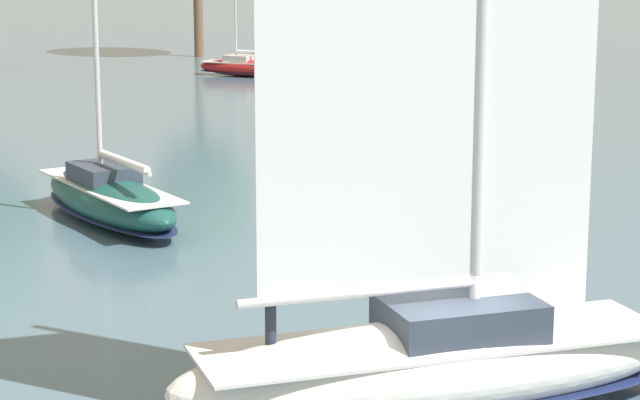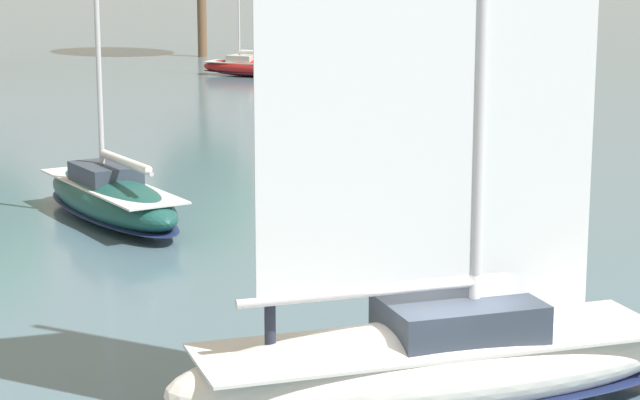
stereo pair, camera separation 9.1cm
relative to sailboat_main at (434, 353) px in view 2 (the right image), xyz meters
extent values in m
ellipsoid|color=white|center=(-0.01, 0.01, -0.25)|extent=(10.20, 6.75, 1.69)
ellipsoid|color=#19234C|center=(-0.01, 0.01, -0.71)|extent=(10.30, 6.81, 0.20)
cube|color=silver|center=(-0.01, 0.01, 0.25)|extent=(8.93, 5.84, 0.06)
cube|color=#333D4C|center=(0.44, -0.21, 0.63)|extent=(3.35, 2.95, 0.70)
cylinder|color=silver|center=(-1.32, 0.62, 1.28)|extent=(4.13, 2.05, 0.17)
cube|color=white|center=(-1.16, 0.54, 6.38)|extent=(3.74, 1.78, 10.20)
cube|color=white|center=(1.79, -0.84, 3.70)|extent=(1.99, 0.95, 6.84)
cylinder|color=#232838|center=(-2.58, 1.58, 0.71)|extent=(0.27, 0.27, 0.85)
cylinder|color=#1E4CA5|center=(-2.58, 1.58, 1.46)|extent=(0.45, 0.45, 0.65)
sphere|color=tan|center=(-2.58, 1.58, 1.90)|extent=(0.24, 0.24, 0.24)
ellipsoid|color=maroon|center=(33.50, 45.08, -0.57)|extent=(3.74, 6.29, 1.03)
ellipsoid|color=#19234C|center=(33.50, 45.08, -0.86)|extent=(3.78, 6.35, 0.12)
cube|color=silver|center=(33.50, 45.08, -0.26)|extent=(3.23, 5.51, 0.06)
cube|color=beige|center=(33.39, 45.36, -0.02)|extent=(1.72, 2.01, 0.43)
cylinder|color=silver|center=(33.32, 45.53, 3.57)|extent=(0.12, 0.12, 7.60)
cylinder|color=silver|center=(33.81, 44.25, 0.38)|extent=(1.07, 2.59, 0.10)
cylinder|color=white|center=(33.81, 44.25, 0.45)|extent=(1.03, 2.36, 0.17)
ellipsoid|color=#194C47|center=(4.55, 17.06, -0.40)|extent=(3.83, 8.40, 1.38)
ellipsoid|color=#19234C|center=(4.55, 17.06, -0.78)|extent=(3.87, 8.49, 0.17)
cube|color=silver|center=(4.55, 17.06, 0.01)|extent=(3.28, 7.38, 0.06)
cube|color=#333D4C|center=(4.63, 17.46, 0.32)|extent=(2.01, 2.54, 0.57)
cylinder|color=silver|center=(4.68, 17.70, 5.11)|extent=(0.16, 0.16, 10.14)
cylinder|color=silver|center=(4.31, 15.91, 0.85)|extent=(0.86, 3.61, 0.14)
cylinder|color=white|center=(4.31, 15.91, 0.95)|extent=(0.87, 3.27, 0.22)
camera|label=1|loc=(-16.41, -14.19, 7.43)|focal=70.00mm
camera|label=2|loc=(-16.34, -14.25, 7.43)|focal=70.00mm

